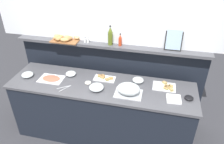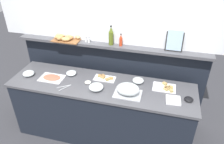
% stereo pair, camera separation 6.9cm
% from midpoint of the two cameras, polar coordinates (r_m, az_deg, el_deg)
% --- Properties ---
extents(ground_plane, '(12.00, 12.00, 0.00)m').
position_cam_midpoint_polar(ground_plane, '(3.91, 0.57, -9.44)').
color(ground_plane, '#38383D').
extents(buffet_counter, '(2.49, 0.68, 0.91)m').
position_cam_midpoint_polar(buffet_counter, '(3.17, -2.12, -10.06)').
color(buffet_counter, black).
rests_on(buffet_counter, ground_plane).
extents(back_ledge_unit, '(2.78, 0.22, 1.30)m').
position_cam_midpoint_polar(back_ledge_unit, '(3.43, 0.28, -1.71)').
color(back_ledge_unit, black).
rests_on(back_ledge_unit, ground_plane).
extents(sandwich_platter_front, '(0.29, 0.21, 0.04)m').
position_cam_midpoint_polar(sandwich_platter_front, '(2.90, 14.54, -3.97)').
color(sandwich_platter_front, white).
rests_on(sandwich_platter_front, buffet_counter).
extents(sandwich_platter_side, '(0.30, 0.16, 0.04)m').
position_cam_midpoint_polar(sandwich_platter_side, '(3.00, -1.26, -1.58)').
color(sandwich_platter_side, white).
rests_on(sandwich_platter_side, buffet_counter).
extents(cold_cuts_platter, '(0.33, 0.23, 0.02)m').
position_cam_midpoint_polar(cold_cuts_platter, '(3.11, -14.93, -1.49)').
color(cold_cuts_platter, silver).
rests_on(cold_cuts_platter, buffet_counter).
extents(serving_cloche, '(0.34, 0.24, 0.17)m').
position_cam_midpoint_polar(serving_cloche, '(2.68, 4.94, -4.62)').
color(serving_cloche, '#B7BABF').
rests_on(serving_cloche, buffet_counter).
extents(glass_bowl_large, '(0.15, 0.15, 0.06)m').
position_cam_midpoint_polar(glass_bowl_large, '(3.12, -10.02, -0.32)').
color(glass_bowl_large, silver).
rests_on(glass_bowl_large, buffet_counter).
extents(glass_bowl_medium, '(0.16, 0.16, 0.06)m').
position_cam_midpoint_polar(glass_bowl_medium, '(3.27, -20.52, -0.39)').
color(glass_bowl_medium, silver).
rests_on(glass_bowl_medium, buffet_counter).
extents(glass_bowl_small, '(0.19, 0.19, 0.07)m').
position_cam_midpoint_polar(glass_bowl_small, '(2.78, -3.49, -4.01)').
color(glass_bowl_small, silver).
rests_on(glass_bowl_small, buffet_counter).
extents(glass_bowl_extra, '(0.15, 0.15, 0.06)m').
position_cam_midpoint_polar(glass_bowl_extra, '(2.94, 7.55, -2.27)').
color(glass_bowl_extra, silver).
rests_on(glass_bowl_extra, buffet_counter).
extents(condiment_bowl_dark, '(0.11, 0.11, 0.04)m').
position_cam_midpoint_polar(condiment_bowl_dark, '(2.78, 20.20, -6.74)').
color(condiment_bowl_dark, black).
rests_on(condiment_bowl_dark, buffet_counter).
extents(condiment_bowl_teal, '(0.09, 0.09, 0.03)m').
position_cam_midpoint_polar(condiment_bowl_teal, '(2.92, -5.67, -2.72)').
color(condiment_bowl_teal, silver).
rests_on(condiment_bowl_teal, buffet_counter).
extents(serving_tongs, '(0.16, 0.16, 0.01)m').
position_cam_midpoint_polar(serving_tongs, '(2.89, -11.66, -3.87)').
color(serving_tongs, '#B7BABF').
rests_on(serving_tongs, buffet_counter).
extents(napkin_stack, '(0.18, 0.18, 0.02)m').
position_cam_midpoint_polar(napkin_stack, '(2.72, 16.51, -7.11)').
color(napkin_stack, white).
rests_on(napkin_stack, buffet_counter).
extents(hot_sauce_bottle, '(0.04, 0.04, 0.18)m').
position_cam_midpoint_polar(hot_sauce_bottle, '(3.01, 2.99, 8.26)').
color(hot_sauce_bottle, red).
rests_on(hot_sauce_bottle, back_ledge_unit).
extents(olive_oil_bottle, '(0.06, 0.06, 0.28)m').
position_cam_midpoint_polar(olive_oil_bottle, '(3.02, 0.39, 9.35)').
color(olive_oil_bottle, '#56661E').
rests_on(olive_oil_bottle, back_ledge_unit).
extents(salt_shaker, '(0.03, 0.03, 0.09)m').
position_cam_midpoint_polar(salt_shaker, '(3.15, -6.27, 8.55)').
color(salt_shaker, white).
rests_on(salt_shaker, back_ledge_unit).
extents(pepper_shaker, '(0.03, 0.03, 0.09)m').
position_cam_midpoint_polar(pepper_shaker, '(3.14, -5.51, 8.48)').
color(pepper_shaker, white).
rests_on(pepper_shaker, back_ledge_unit).
extents(bread_basket, '(0.42, 0.26, 0.08)m').
position_cam_midpoint_polar(bread_basket, '(3.27, -11.48, 8.80)').
color(bread_basket, brown).
rests_on(bread_basket, back_ledge_unit).
extents(framed_picture, '(0.22, 0.08, 0.28)m').
position_cam_midpoint_polar(framed_picture, '(2.97, 16.78, 7.92)').
color(framed_picture, black).
rests_on(framed_picture, back_ledge_unit).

